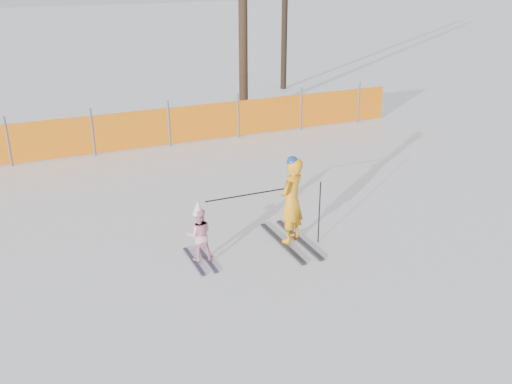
% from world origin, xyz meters
% --- Properties ---
extents(ground, '(120.00, 120.00, 0.00)m').
position_xyz_m(ground, '(0.00, 0.00, 0.00)').
color(ground, white).
rests_on(ground, ground).
extents(adult, '(0.67, 1.66, 1.62)m').
position_xyz_m(adult, '(0.59, 0.31, 0.80)').
color(adult, black).
rests_on(adult, ground).
extents(child, '(0.51, 1.01, 1.10)m').
position_xyz_m(child, '(-1.11, 0.32, 0.50)').
color(child, black).
rests_on(child, ground).
extents(ski_poles, '(2.04, 0.23, 1.16)m').
position_xyz_m(ski_poles, '(0.32, 0.23, 0.84)').
color(ski_poles, black).
rests_on(ski_poles, ground).
extents(safety_fence, '(16.91, 0.06, 1.25)m').
position_xyz_m(safety_fence, '(-1.39, 6.71, 0.56)').
color(safety_fence, '#595960').
rests_on(safety_fence, ground).
extents(tree_trunks, '(3.31, 3.53, 6.87)m').
position_xyz_m(tree_trunks, '(4.41, 10.05, 3.31)').
color(tree_trunks, '#322216').
rests_on(tree_trunks, ground).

